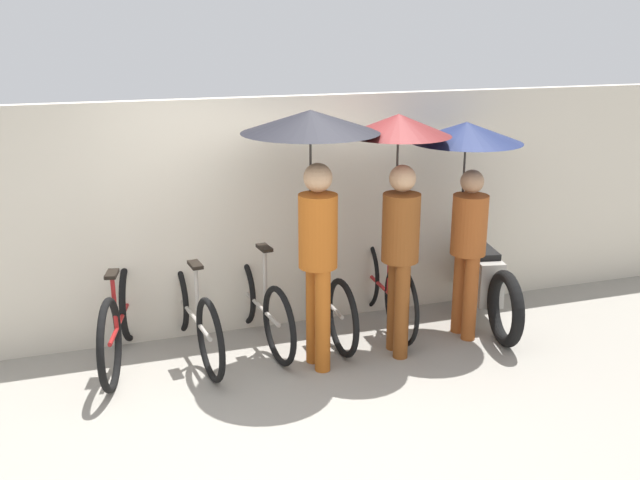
{
  "coord_description": "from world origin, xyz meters",
  "views": [
    {
      "loc": [
        -1.37,
        -4.57,
        2.82
      ],
      "look_at": [
        0.5,
        1.05,
        1.0
      ],
      "focal_mm": 40.0,
      "sensor_mm": 36.0,
      "label": 1
    }
  ],
  "objects_px": {
    "pedestrian_center": "(399,176)",
    "motorcycle": "(478,277)",
    "parked_bicycle_4": "(382,285)",
    "pedestrian_trailing": "(467,170)",
    "parked_bicycle_3": "(322,295)",
    "pedestrian_leading": "(313,163)",
    "parked_bicycle_0": "(120,319)",
    "parked_bicycle_2": "(259,304)",
    "parked_bicycle_1": "(192,313)"
  },
  "relations": [
    {
      "from": "pedestrian_center",
      "to": "motorcycle",
      "type": "distance_m",
      "value": 1.7
    },
    {
      "from": "parked_bicycle_4",
      "to": "pedestrian_trailing",
      "type": "relative_size",
      "value": 0.86
    },
    {
      "from": "parked_bicycle_3",
      "to": "pedestrian_trailing",
      "type": "height_order",
      "value": "pedestrian_trailing"
    },
    {
      "from": "parked_bicycle_3",
      "to": "motorcycle",
      "type": "distance_m",
      "value": 1.61
    },
    {
      "from": "parked_bicycle_4",
      "to": "pedestrian_center",
      "type": "bearing_deg",
      "value": 170.23
    },
    {
      "from": "parked_bicycle_4",
      "to": "pedestrian_leading",
      "type": "bearing_deg",
      "value": 125.32
    },
    {
      "from": "pedestrian_leading",
      "to": "parked_bicycle_0",
      "type": "bearing_deg",
      "value": 154.66
    },
    {
      "from": "parked_bicycle_0",
      "to": "parked_bicycle_2",
      "type": "distance_m",
      "value": 1.22
    },
    {
      "from": "parked_bicycle_0",
      "to": "parked_bicycle_2",
      "type": "bearing_deg",
      "value": -76.04
    },
    {
      "from": "parked_bicycle_2",
      "to": "motorcycle",
      "type": "distance_m",
      "value": 2.22
    },
    {
      "from": "parked_bicycle_1",
      "to": "parked_bicycle_4",
      "type": "bearing_deg",
      "value": -94.07
    },
    {
      "from": "parked_bicycle_1",
      "to": "parked_bicycle_4",
      "type": "xyz_separation_m",
      "value": [
        1.83,
        0.08,
        0.02
      ]
    },
    {
      "from": "parked_bicycle_1",
      "to": "parked_bicycle_3",
      "type": "xyz_separation_m",
      "value": [
        1.22,
        0.08,
        -0.0
      ]
    },
    {
      "from": "parked_bicycle_4",
      "to": "pedestrian_trailing",
      "type": "height_order",
      "value": "pedestrian_trailing"
    },
    {
      "from": "pedestrian_center",
      "to": "parked_bicycle_2",
      "type": "bearing_deg",
      "value": 158.75
    },
    {
      "from": "pedestrian_center",
      "to": "pedestrian_trailing",
      "type": "distance_m",
      "value": 0.75
    },
    {
      "from": "parked_bicycle_1",
      "to": "pedestrian_center",
      "type": "height_order",
      "value": "pedestrian_center"
    },
    {
      "from": "parked_bicycle_1",
      "to": "parked_bicycle_4",
      "type": "relative_size",
      "value": 1.05
    },
    {
      "from": "pedestrian_center",
      "to": "parked_bicycle_0",
      "type": "bearing_deg",
      "value": 172.23
    },
    {
      "from": "pedestrian_trailing",
      "to": "motorcycle",
      "type": "distance_m",
      "value": 1.27
    },
    {
      "from": "motorcycle",
      "to": "parked_bicycle_1",
      "type": "bearing_deg",
      "value": 100.12
    },
    {
      "from": "parked_bicycle_1",
      "to": "parked_bicycle_3",
      "type": "relative_size",
      "value": 1.01
    },
    {
      "from": "pedestrian_center",
      "to": "motorcycle",
      "type": "bearing_deg",
      "value": 27.86
    },
    {
      "from": "parked_bicycle_3",
      "to": "pedestrian_leading",
      "type": "relative_size",
      "value": 0.82
    },
    {
      "from": "parked_bicycle_2",
      "to": "parked_bicycle_4",
      "type": "relative_size",
      "value": 0.97
    },
    {
      "from": "parked_bicycle_1",
      "to": "parked_bicycle_4",
      "type": "height_order",
      "value": "parked_bicycle_1"
    },
    {
      "from": "parked_bicycle_0",
      "to": "parked_bicycle_4",
      "type": "bearing_deg",
      "value": -75.69
    },
    {
      "from": "pedestrian_center",
      "to": "motorcycle",
      "type": "relative_size",
      "value": 0.99
    },
    {
      "from": "parked_bicycle_1",
      "to": "pedestrian_center",
      "type": "bearing_deg",
      "value": -112.68
    },
    {
      "from": "pedestrian_leading",
      "to": "parked_bicycle_2",
      "type": "bearing_deg",
      "value": 115.45
    },
    {
      "from": "parked_bicycle_4",
      "to": "pedestrian_trailing",
      "type": "distance_m",
      "value": 1.38
    },
    {
      "from": "parked_bicycle_4",
      "to": "pedestrian_trailing",
      "type": "bearing_deg",
      "value": -122.46
    },
    {
      "from": "pedestrian_leading",
      "to": "pedestrian_trailing",
      "type": "bearing_deg",
      "value": -0.77
    },
    {
      "from": "parked_bicycle_2",
      "to": "parked_bicycle_3",
      "type": "distance_m",
      "value": 0.61
    },
    {
      "from": "parked_bicycle_1",
      "to": "pedestrian_leading",
      "type": "height_order",
      "value": "pedestrian_leading"
    },
    {
      "from": "parked_bicycle_0",
      "to": "parked_bicycle_1",
      "type": "xyz_separation_m",
      "value": [
        0.61,
        -0.02,
        -0.02
      ]
    },
    {
      "from": "parked_bicycle_0",
      "to": "pedestrian_trailing",
      "type": "distance_m",
      "value": 3.29
    },
    {
      "from": "parked_bicycle_0",
      "to": "pedestrian_trailing",
      "type": "relative_size",
      "value": 0.85
    },
    {
      "from": "parked_bicycle_0",
      "to": "parked_bicycle_2",
      "type": "relative_size",
      "value": 1.01
    },
    {
      "from": "parked_bicycle_2",
      "to": "motorcycle",
      "type": "xyz_separation_m",
      "value": [
        2.22,
        -0.07,
        0.03
      ]
    },
    {
      "from": "parked_bicycle_4",
      "to": "pedestrian_trailing",
      "type": "xyz_separation_m",
      "value": [
        0.61,
        -0.42,
        1.17
      ]
    },
    {
      "from": "parked_bicycle_4",
      "to": "motorcycle",
      "type": "relative_size",
      "value": 0.81
    },
    {
      "from": "pedestrian_leading",
      "to": "pedestrian_center",
      "type": "distance_m",
      "value": 0.77
    },
    {
      "from": "parked_bicycle_4",
      "to": "motorcycle",
      "type": "distance_m",
      "value": 1.0
    },
    {
      "from": "parked_bicycle_2",
      "to": "pedestrian_leading",
      "type": "xyz_separation_m",
      "value": [
        0.34,
        -0.54,
        1.37
      ]
    },
    {
      "from": "parked_bicycle_1",
      "to": "parked_bicycle_2",
      "type": "bearing_deg",
      "value": -92.71
    },
    {
      "from": "parked_bicycle_1",
      "to": "pedestrian_leading",
      "type": "bearing_deg",
      "value": -124.19
    },
    {
      "from": "pedestrian_leading",
      "to": "parked_bicycle_4",
      "type": "bearing_deg",
      "value": 26.42
    },
    {
      "from": "parked_bicycle_2",
      "to": "pedestrian_center",
      "type": "bearing_deg",
      "value": -122.55
    },
    {
      "from": "parked_bicycle_2",
      "to": "pedestrian_leading",
      "type": "distance_m",
      "value": 1.52
    }
  ]
}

